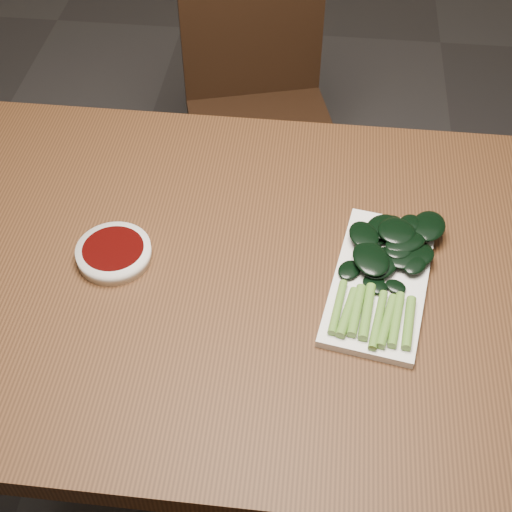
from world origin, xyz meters
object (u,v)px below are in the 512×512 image
Objects in this scene: serving_plate at (380,282)px; sauce_bowl at (114,253)px; chair_far at (259,102)px; gai_lan at (389,263)px; table at (262,297)px.

sauce_bowl is at bearing 178.79° from serving_plate.
sauce_bowl is (-0.15, -0.82, 0.28)m from chair_far.
table is at bearing -176.02° from gai_lan.
sauce_bowl is 0.45m from gai_lan.
gai_lan reaches higher than sauce_bowl.
chair_far reaches higher than serving_plate.
serving_plate is 1.06× the size of gai_lan.
serving_plate is at bearing -3.41° from table.
serving_plate is at bearing -87.09° from chair_far.
chair_far is 3.00× the size of gai_lan.
chair_far is at bearing 96.50° from table.
sauce_bowl is (-0.25, -0.00, 0.08)m from table.
serving_plate reaches higher than table.
table is 0.21m from serving_plate.
sauce_bowl is 0.41× the size of gai_lan.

